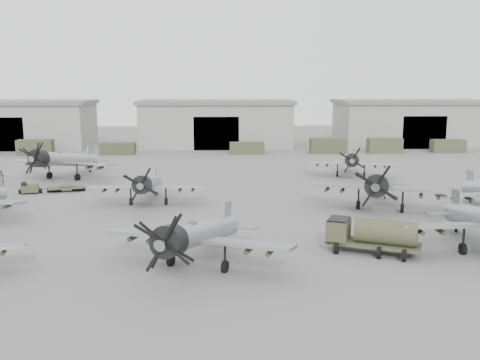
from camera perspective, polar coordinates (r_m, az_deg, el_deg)
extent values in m
plane|color=slate|center=(42.39, -2.26, -6.11)|extent=(220.00, 220.00, 0.00)
cube|color=gray|center=(109.67, -22.93, 5.36)|extent=(28.00, 14.00, 8.00)
cube|color=slate|center=(109.44, -23.09, 7.62)|extent=(29.00, 14.80, 0.70)
cube|color=black|center=(103.42, -24.17, 4.46)|extent=(8.12, 0.40, 6.00)
cube|color=gray|center=(102.97, -2.56, 5.89)|extent=(28.00, 14.00, 8.00)
cube|color=slate|center=(102.72, -2.58, 8.31)|extent=(29.00, 14.80, 0.70)
cube|color=black|center=(96.28, -2.55, 4.98)|extent=(8.12, 0.40, 6.00)
cube|color=gray|center=(109.84, 17.78, 5.69)|extent=(28.00, 14.00, 8.00)
cube|color=slate|center=(109.61, 17.91, 7.95)|extent=(29.00, 14.80, 0.70)
cube|color=black|center=(103.60, 19.05, 4.80)|extent=(8.12, 0.40, 6.00)
cube|color=#40432C|center=(96.14, -21.00, 3.27)|extent=(5.82, 2.20, 2.57)
cube|color=#3E422B|center=(92.79, -12.91, 3.29)|extent=(5.81, 2.20, 2.02)
cube|color=#43462E|center=(91.49, 0.74, 3.43)|extent=(5.88, 2.20, 1.96)
cube|color=#3F452D|center=(93.33, 9.36, 3.63)|extent=(6.14, 2.20, 2.59)
cube|color=#464C31|center=(95.89, 15.17, 3.57)|extent=(5.84, 2.20, 2.56)
cube|color=#434A30|center=(99.90, 21.29, 3.39)|extent=(5.74, 2.20, 2.24)
cylinder|color=gray|center=(35.59, -4.08, -5.60)|extent=(5.42, 10.55, 3.17)
cylinder|color=black|center=(31.24, -7.57, -6.51)|extent=(2.39, 2.21, 2.11)
cube|color=gray|center=(35.13, -4.47, -6.26)|extent=(12.61, 6.81, 0.57)
cube|color=gray|center=(39.83, -1.37, -3.61)|extent=(0.74, 1.61, 2.03)
ellipsoid|color=#3F4C54|center=(33.92, -5.18, -4.82)|extent=(1.02, 1.36, 0.57)
cylinder|color=black|center=(36.23, -7.39, -8.49)|extent=(0.57, 0.86, 0.81)
cylinder|color=black|center=(34.76, -1.61, -9.24)|extent=(0.57, 0.86, 0.81)
cylinder|color=black|center=(40.15, -1.51, -6.82)|extent=(0.23, 0.35, 0.32)
cube|color=gray|center=(46.78, 22.08, -2.12)|extent=(0.13, 1.77, 2.13)
cylinder|color=black|center=(41.32, 22.66, -6.82)|extent=(0.30, 0.85, 0.85)
cylinder|color=black|center=(47.04, 22.05, -5.01)|extent=(0.13, 0.34, 0.34)
cylinder|color=#94979C|center=(54.43, -9.67, -0.36)|extent=(1.66, 9.77, 2.87)
cylinder|color=black|center=(50.12, -10.42, -0.51)|extent=(1.78, 1.50, 1.91)
cube|color=#94979C|center=(53.93, -9.75, -0.72)|extent=(11.52, 2.36, 0.52)
cube|color=#94979C|center=(58.60, -9.05, 0.56)|extent=(0.15, 1.53, 1.83)
ellipsoid|color=#3F4C54|center=(52.85, -9.93, 0.22)|extent=(0.58, 1.12, 0.51)
cylinder|color=black|center=(54.35, -11.54, -2.27)|extent=(0.28, 0.74, 0.73)
cylinder|color=black|center=(53.82, -7.89, -2.28)|extent=(0.28, 0.74, 0.73)
cylinder|color=black|center=(58.71, -9.03, -1.44)|extent=(0.12, 0.30, 0.29)
cylinder|color=gray|center=(52.99, 14.88, -0.48)|extent=(5.80, 11.11, 3.34)
cylinder|color=black|center=(47.92, 14.39, -0.62)|extent=(2.52, 2.34, 2.23)
cube|color=gray|center=(52.41, 14.80, -0.90)|extent=(13.27, 7.27, 0.60)
cube|color=gray|center=(57.90, 15.32, 0.56)|extent=(0.80, 1.70, 2.14)
ellipsoid|color=#3F4C54|center=(51.14, 14.76, 0.24)|extent=(1.08, 1.43, 0.60)
cylinder|color=black|center=(52.75, 12.49, -2.63)|extent=(0.60, 0.91, 0.86)
cylinder|color=black|center=(52.44, 16.91, -2.92)|extent=(0.60, 0.91, 0.86)
cylinder|color=black|center=(58.02, 15.18, -1.79)|extent=(0.25, 0.37, 0.34)
cube|color=#9FA1A7|center=(59.13, 23.38, 0.10)|extent=(0.31, 1.66, 1.99)
cylinder|color=black|center=(59.29, 23.38, -2.04)|extent=(0.15, 0.33, 0.32)
cylinder|color=#9EA0A7|center=(71.10, -18.00, 2.11)|extent=(5.85, 11.47, 3.44)
cylinder|color=black|center=(66.97, -20.68, 2.17)|extent=(2.59, 2.39, 2.29)
cube|color=#9EA0A7|center=(70.62, -18.30, 1.81)|extent=(13.70, 7.34, 0.62)
cube|color=#9EA0A7|center=(75.24, -15.65, 2.79)|extent=(0.80, 1.75, 2.20)
ellipsoid|color=#3F4C54|center=(69.59, -18.91, 2.71)|extent=(1.10, 1.47, 0.62)
cylinder|color=black|center=(71.99, -19.66, 0.46)|extent=(0.61, 0.93, 0.88)
cylinder|color=black|center=(69.48, -16.95, 0.27)|extent=(0.61, 0.93, 0.88)
cylinder|color=black|center=(75.32, -15.70, 0.92)|extent=(0.25, 0.38, 0.35)
cylinder|color=#9DA1A6|center=(70.84, 11.76, 2.00)|extent=(3.46, 9.57, 2.80)
cylinder|color=black|center=(66.58, 11.85, 2.05)|extent=(1.98, 1.77, 1.86)
cube|color=#9DA1A6|center=(70.34, 11.76, 1.75)|extent=(11.36, 4.47, 0.50)
cube|color=#9DA1A6|center=(75.00, 11.70, 2.56)|extent=(0.44, 1.48, 1.79)
ellipsoid|color=#3F4C54|center=(69.31, 11.81, 2.49)|extent=(0.77, 1.17, 0.50)
cylinder|color=black|center=(70.37, 10.33, 0.62)|extent=(0.41, 0.76, 0.72)
cylinder|color=black|center=(70.45, 13.10, 0.53)|extent=(0.41, 0.76, 0.72)
cylinder|color=black|center=(75.02, 11.65, 1.04)|extent=(0.17, 0.30, 0.29)
cube|color=#41442C|center=(39.49, 14.02, -6.61)|extent=(6.80, 4.59, 0.23)
cube|color=#41442C|center=(39.64, 10.47, -5.29)|extent=(2.22, 2.55, 1.58)
cylinder|color=#41442C|center=(39.15, 15.30, -5.41)|extent=(4.61, 3.34, 1.76)
cube|color=black|center=(39.43, 10.51, -4.12)|extent=(2.02, 2.26, 0.14)
cylinder|color=black|center=(38.91, 10.25, -7.15)|extent=(0.59, 0.88, 0.83)
cylinder|color=black|center=(40.40, 17.35, -6.80)|extent=(0.59, 0.88, 0.83)
cube|color=#41452D|center=(62.95, -21.48, -0.86)|extent=(2.00, 1.48, 0.80)
cube|color=black|center=(62.92, -22.05, -0.44)|extent=(0.69, 0.99, 0.50)
cylinder|color=black|center=(63.00, -21.46, -1.13)|extent=(1.29, 0.82, 0.56)
cylinder|color=black|center=(62.85, -20.30, -0.89)|extent=(1.18, 0.35, 0.08)
cube|color=#41452D|center=(62.70, -18.03, -0.78)|extent=(4.01, 2.23, 0.18)
cylinder|color=black|center=(62.75, -18.02, -1.00)|extent=(1.56, 0.77, 0.44)
cylinder|color=#41452D|center=(62.66, -18.04, -0.60)|extent=(1.43, 0.63, 0.32)
imported|color=#41402A|center=(68.31, -24.05, 0.17)|extent=(0.62, 0.81, 1.98)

